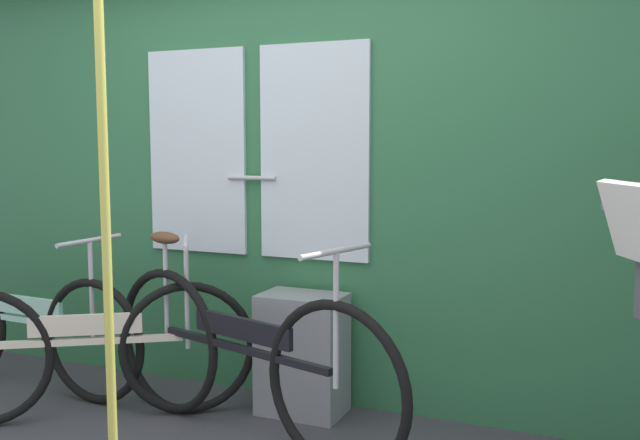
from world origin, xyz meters
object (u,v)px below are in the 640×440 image
Objects in this scene: trash_bin_by_wall at (302,354)px; bicycle_leaning_behind at (24,326)px; handrail_pole at (105,206)px; bicycle_near_door at (85,348)px; bicycle_by_pole at (241,357)px.

bicycle_leaning_behind is at bearing -169.50° from trash_bin_by_wall.
handrail_pole is at bearing -29.15° from bicycle_leaning_behind.
trash_bin_by_wall is 1.38m from handrail_pole.
bicycle_near_door is 2.31× the size of trash_bin_by_wall.
bicycle_by_pole is 0.43m from trash_bin_by_wall.
trash_bin_by_wall is (1.55, 0.29, -0.05)m from bicycle_leaning_behind.
bicycle_by_pole is at bearing 73.57° from handrail_pole.
bicycle_by_pole is at bearing -1.78° from bicycle_leaning_behind.
bicycle_by_pole reaches higher than trash_bin_by_wall.
bicycle_by_pole is 0.78× the size of handrail_pole.
bicycle_by_pole is at bearing -106.86° from trash_bin_by_wall.
bicycle_leaning_behind is at bearing -168.24° from bicycle_by_pole.
bicycle_by_pole is 2.88× the size of trash_bin_by_wall.
bicycle_by_pole is 1.01m from handrail_pole.
bicycle_near_door is 0.85× the size of bicycle_leaning_behind.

